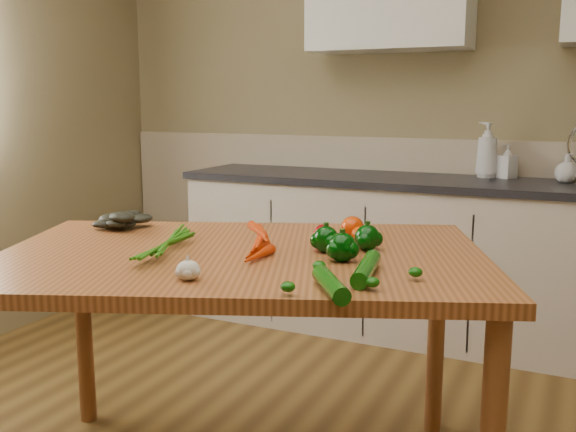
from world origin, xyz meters
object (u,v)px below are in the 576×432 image
(tomato_a, at_px, (323,233))
(zucchini_b, at_px, (331,284))
(garlic_bulb, at_px, (188,270))
(tomato_c, at_px, (361,235))
(pepper_a, at_px, (326,239))
(table, at_px, (242,279))
(soap_bottle_c, at_px, (567,168))
(leafy_greens, at_px, (123,214))
(tomato_b, at_px, (352,227))
(soap_bottle_b, at_px, (507,161))
(pepper_b, at_px, (367,238))
(soap_bottle_a, at_px, (487,150))
(zucchini_a, at_px, (366,269))
(pepper_c, at_px, (342,247))
(carrot_bunch, at_px, (230,240))

(tomato_a, height_order, zucchini_b, tomato_a)
(garlic_bulb, relative_size, tomato_c, 1.02)
(pepper_a, bearing_deg, tomato_a, 115.07)
(table, bearing_deg, tomato_a, 31.41)
(soap_bottle_c, xyz_separation_m, leafy_greens, (-1.49, -1.71, -0.08))
(leafy_greens, bearing_deg, garlic_bulb, -38.45)
(soap_bottle_c, distance_m, tomato_b, 1.62)
(soap_bottle_b, xyz_separation_m, garlic_bulb, (-0.56, -2.28, -0.13))
(leafy_greens, distance_m, tomato_b, 0.87)
(garlic_bulb, height_order, tomato_c, tomato_c)
(pepper_a, distance_m, tomato_b, 0.26)
(pepper_b, bearing_deg, soap_bottle_c, 72.00)
(soap_bottle_b, relative_size, leafy_greens, 0.83)
(soap_bottle_a, relative_size, zucchini_a, 1.15)
(soap_bottle_b, bearing_deg, pepper_a, -68.32)
(pepper_c, bearing_deg, tomato_b, 104.59)
(tomato_a, bearing_deg, zucchini_a, -53.26)
(zucchini_a, bearing_deg, soap_bottle_b, 86.26)
(tomato_b, xyz_separation_m, zucchini_b, (0.18, -0.68, -0.01))
(soap_bottle_c, distance_m, zucchini_a, 2.02)
(soap_bottle_c, bearing_deg, tomato_a, 161.98)
(soap_bottle_a, relative_size, pepper_a, 3.68)
(leafy_greens, xyz_separation_m, garlic_bulb, (0.63, -0.50, -0.03))
(soap_bottle_c, distance_m, zucchini_b, 2.21)
(soap_bottle_c, distance_m, pepper_c, 1.92)
(table, relative_size, tomato_a, 27.64)
(soap_bottle_a, xyz_separation_m, pepper_c, (-0.15, -1.89, -0.17))
(table, distance_m, pepper_c, 0.37)
(soap_bottle_b, height_order, tomato_c, soap_bottle_b)
(carrot_bunch, height_order, garlic_bulb, carrot_bunch)
(zucchini_a, bearing_deg, table, 164.96)
(tomato_a, distance_m, tomato_c, 0.13)
(soap_bottle_b, height_order, leafy_greens, soap_bottle_b)
(tomato_c, bearing_deg, pepper_b, -59.64)
(leafy_greens, xyz_separation_m, pepper_b, (0.96, 0.05, -0.01))
(soap_bottle_a, distance_m, zucchini_a, 2.04)
(tomato_a, relative_size, tomato_c, 1.03)
(tomato_b, distance_m, zucchini_a, 0.54)
(table, distance_m, garlic_bulb, 0.38)
(garlic_bulb, height_order, tomato_b, tomato_b)
(leafy_greens, relative_size, pepper_a, 2.68)
(soap_bottle_a, height_order, carrot_bunch, soap_bottle_a)
(tomato_c, bearing_deg, carrot_bunch, -137.90)
(table, xyz_separation_m, tomato_b, (0.25, 0.37, 0.13))
(zucchini_a, bearing_deg, tomato_c, 110.78)
(pepper_c, bearing_deg, carrot_bunch, -173.76)
(soap_bottle_b, xyz_separation_m, tomato_c, (-0.29, -1.64, -0.13))
(carrot_bunch, distance_m, zucchini_a, 0.50)
(soap_bottle_c, xyz_separation_m, tomato_a, (-0.72, -1.60, -0.11))
(table, relative_size, tomato_c, 28.38)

